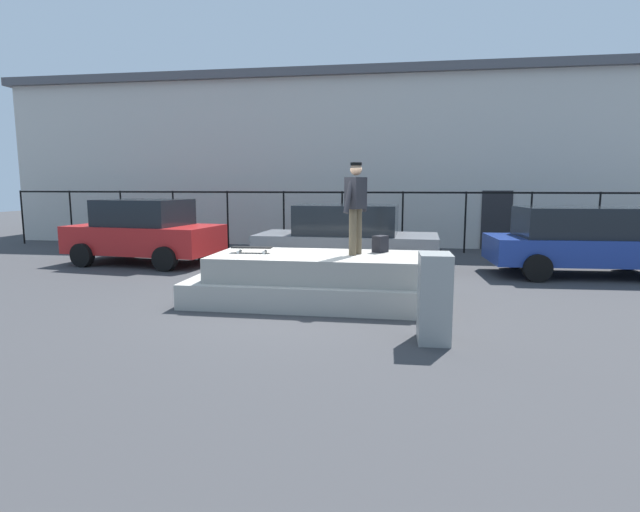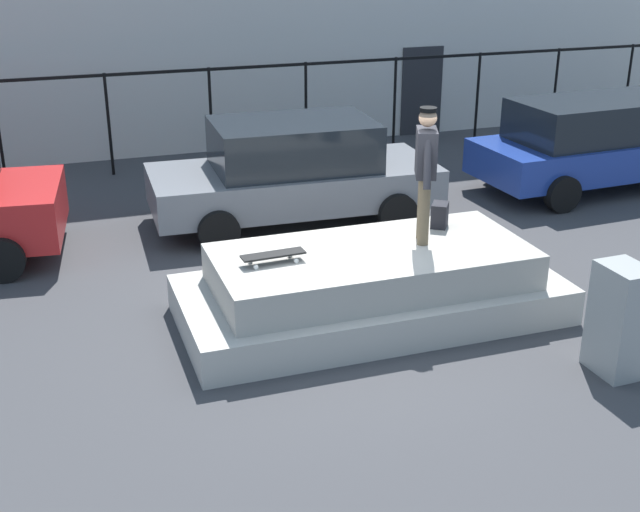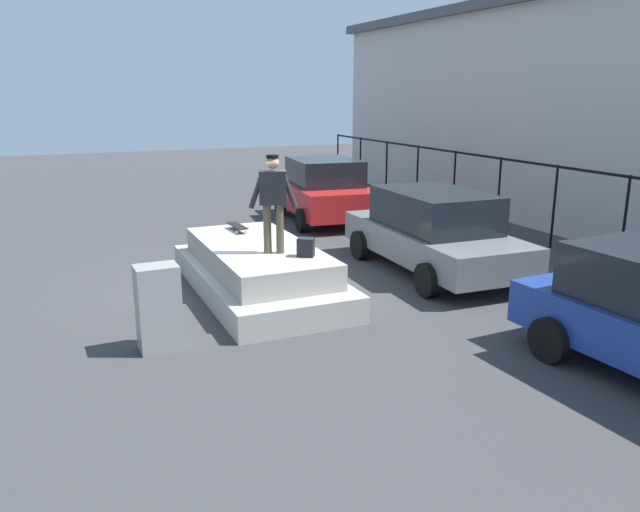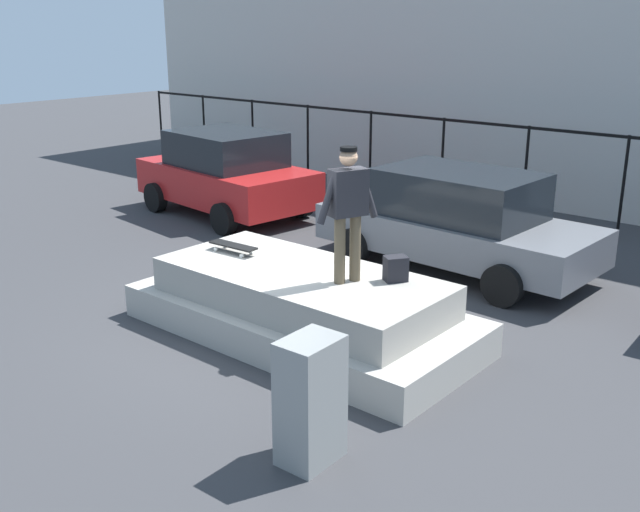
{
  "view_description": "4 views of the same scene",
  "coord_description": "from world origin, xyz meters",
  "px_view_note": "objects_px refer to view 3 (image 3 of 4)",
  "views": [
    {
      "loc": [
        1.95,
        -9.22,
        2.21
      ],
      "look_at": [
        0.34,
        0.72,
        0.77
      ],
      "focal_mm": 28.17,
      "sensor_mm": 36.0,
      "label": 1
    },
    {
      "loc": [
        -3.28,
        -8.78,
        4.67
      ],
      "look_at": [
        -0.07,
        0.57,
        0.66
      ],
      "focal_mm": 46.69,
      "sensor_mm": 36.0,
      "label": 2
    },
    {
      "loc": [
        11.08,
        -3.44,
        3.62
      ],
      "look_at": [
        0.63,
        1.15,
        0.61
      ],
      "focal_mm": 34.95,
      "sensor_mm": 36.0,
      "label": 3
    },
    {
      "loc": [
        6.5,
        -6.85,
        4.04
      ],
      "look_at": [
        -0.01,
        0.87,
        0.81
      ],
      "focal_mm": 41.51,
      "sensor_mm": 36.0,
      "label": 4
    }
  ],
  "objects_px": {
    "car_red_sedan_near": "(324,190)",
    "utility_box": "(159,308)",
    "skateboarder": "(273,197)",
    "backpack": "(306,247)",
    "skateboard": "(237,226)",
    "car_grey_sedan_mid": "(434,231)"
  },
  "relations": [
    {
      "from": "car_red_sedan_near",
      "to": "utility_box",
      "type": "bearing_deg",
      "value": -38.36
    },
    {
      "from": "car_red_sedan_near",
      "to": "utility_box",
      "type": "distance_m",
      "value": 9.65
    },
    {
      "from": "skateboarder",
      "to": "backpack",
      "type": "height_order",
      "value": "skateboarder"
    },
    {
      "from": "skateboarder",
      "to": "utility_box",
      "type": "relative_size",
      "value": 1.35
    },
    {
      "from": "skateboarder",
      "to": "backpack",
      "type": "bearing_deg",
      "value": 42.85
    },
    {
      "from": "skateboard",
      "to": "backpack",
      "type": "height_order",
      "value": "backpack"
    },
    {
      "from": "skateboard",
      "to": "utility_box",
      "type": "relative_size",
      "value": 0.62
    },
    {
      "from": "car_red_sedan_near",
      "to": "car_grey_sedan_mid",
      "type": "distance_m",
      "value": 5.7
    },
    {
      "from": "backpack",
      "to": "car_red_sedan_near",
      "type": "xyz_separation_m",
      "value": [
        -6.69,
        3.34,
        -0.16
      ]
    },
    {
      "from": "skateboard",
      "to": "car_red_sedan_near",
      "type": "xyz_separation_m",
      "value": [
        -4.27,
        3.84,
        -0.1
      ]
    },
    {
      "from": "car_red_sedan_near",
      "to": "skateboard",
      "type": "bearing_deg",
      "value": -41.97
    },
    {
      "from": "backpack",
      "to": "skateboarder",
      "type": "bearing_deg",
      "value": -12.44
    },
    {
      "from": "skateboard",
      "to": "utility_box",
      "type": "distance_m",
      "value": 3.95
    },
    {
      "from": "skateboard",
      "to": "car_grey_sedan_mid",
      "type": "height_order",
      "value": "car_grey_sedan_mid"
    },
    {
      "from": "skateboarder",
      "to": "utility_box",
      "type": "height_order",
      "value": "skateboarder"
    },
    {
      "from": "car_red_sedan_near",
      "to": "car_grey_sedan_mid",
      "type": "height_order",
      "value": "car_red_sedan_near"
    },
    {
      "from": "skateboarder",
      "to": "car_grey_sedan_mid",
      "type": "height_order",
      "value": "skateboarder"
    },
    {
      "from": "skateboarder",
      "to": "car_grey_sedan_mid",
      "type": "bearing_deg",
      "value": 98.52
    },
    {
      "from": "skateboard",
      "to": "skateboarder",
      "type": "bearing_deg",
      "value": 2.5
    },
    {
      "from": "car_grey_sedan_mid",
      "to": "utility_box",
      "type": "bearing_deg",
      "value": -72.44
    },
    {
      "from": "backpack",
      "to": "car_red_sedan_near",
      "type": "height_order",
      "value": "car_red_sedan_near"
    },
    {
      "from": "car_grey_sedan_mid",
      "to": "utility_box",
      "type": "height_order",
      "value": "car_grey_sedan_mid"
    }
  ]
}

